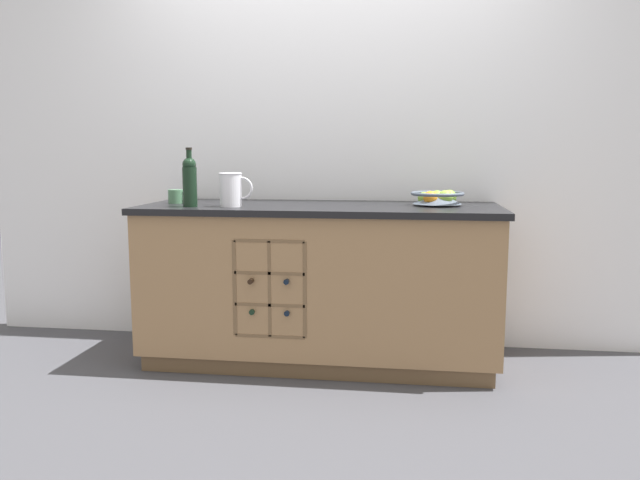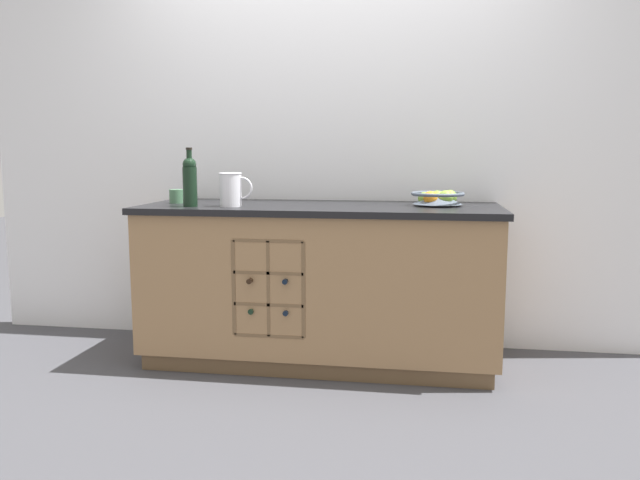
% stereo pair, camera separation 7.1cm
% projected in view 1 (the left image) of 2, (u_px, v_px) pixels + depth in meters
% --- Properties ---
extents(ground_plane, '(14.00, 14.00, 0.00)m').
position_uv_depth(ground_plane, '(320.00, 360.00, 3.54)').
color(ground_plane, '#424247').
extents(back_wall, '(4.40, 0.06, 2.55)m').
position_uv_depth(back_wall, '(330.00, 134.00, 3.77)').
color(back_wall, white).
rests_on(back_wall, ground_plane).
extents(kitchen_island, '(1.95, 0.75, 0.88)m').
position_uv_depth(kitchen_island, '(320.00, 283.00, 3.48)').
color(kitchen_island, brown).
rests_on(kitchen_island, ground_plane).
extents(fruit_bowl, '(0.29, 0.29, 0.09)m').
position_uv_depth(fruit_bowl, '(438.00, 197.00, 3.38)').
color(fruit_bowl, '#4C5666').
rests_on(fruit_bowl, kitchen_island).
extents(white_pitcher, '(0.18, 0.12, 0.18)m').
position_uv_depth(white_pitcher, '(231.00, 189.00, 3.31)').
color(white_pitcher, white).
rests_on(white_pitcher, kitchen_island).
extents(ceramic_mug, '(0.12, 0.08, 0.08)m').
position_uv_depth(ceramic_mug, '(176.00, 196.00, 3.53)').
color(ceramic_mug, '#4C7A56').
rests_on(ceramic_mug, kitchen_island).
extents(standing_wine_bottle, '(0.08, 0.08, 0.31)m').
position_uv_depth(standing_wine_bottle, '(190.00, 180.00, 3.29)').
color(standing_wine_bottle, black).
rests_on(standing_wine_bottle, kitchen_island).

